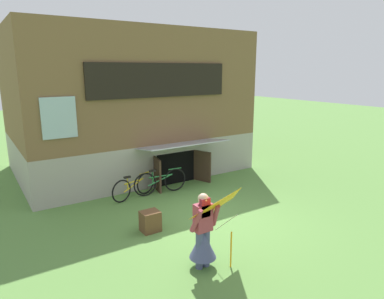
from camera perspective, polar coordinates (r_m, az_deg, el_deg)
name	(u,v)px	position (r m, az deg, el deg)	size (l,w,h in m)	color
ground_plane	(218,218)	(9.06, 4.36, -11.20)	(60.00, 60.00, 0.00)	#56843D
log_house	(127,102)	(13.29, -10.74, 7.71)	(7.88, 6.54, 5.05)	#9E998E
person	(203,237)	(6.72, 1.84, -14.30)	(0.60, 0.52, 1.50)	#474C75
kite	(241,211)	(6.30, 8.17, -10.02)	(1.13, 1.11, 1.59)	orange
bicycle_green	(160,182)	(10.61, -5.28, -5.32)	(1.71, 0.20, 0.78)	black
bicycle_yellow	(134,187)	(10.35, -9.63, -6.08)	(1.54, 0.49, 0.73)	black
wooden_crate	(150,221)	(8.31, -6.93, -11.73)	(0.43, 0.37, 0.49)	brown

